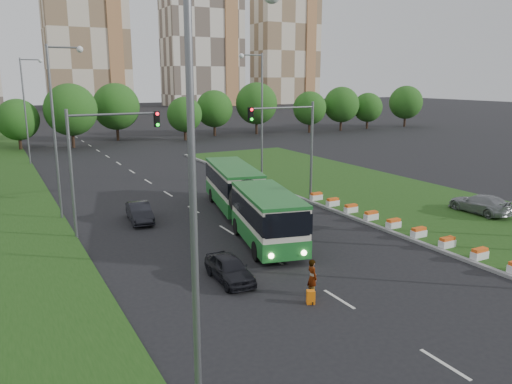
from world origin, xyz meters
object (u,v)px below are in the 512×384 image
traffic_mast_left (97,152)px  car_left_far (140,212)px  car_left_near (229,268)px  car_median (480,204)px  shopping_trolley (311,297)px  traffic_mast_median (295,137)px  articulated_bus (244,199)px  pedestrian (312,277)px

traffic_mast_left → car_left_far: 5.75m
car_left_near → car_median: 21.49m
shopping_trolley → car_left_near: bearing=141.4°
traffic_mast_median → car_left_far: bearing=176.8°
articulated_bus → car_left_near: (-5.17, -8.53, -1.12)m
car_left_near → car_left_far: bearing=96.7°
car_left_far → traffic_mast_median: bearing=2.9°
car_left_near → shopping_trolley: (2.06, -4.05, -0.33)m
articulated_bus → pedestrian: size_ratio=10.09×
car_left_far → pedestrian: (3.67, -15.71, 0.20)m
traffic_mast_median → traffic_mast_left: bearing=-176.2°
car_left_far → traffic_mast_left: bearing=-143.5°
traffic_mast_median → car_median: traffic_mast_median is taller
traffic_mast_median → car_left_near: bearing=-133.8°
car_median → shopping_trolley: (-19.31, -6.35, -0.54)m
traffic_mast_median → articulated_bus: 7.73m
pedestrian → articulated_bus: bearing=-7.3°
shopping_trolley → traffic_mast_left: bearing=136.6°
car_left_near → car_median: size_ratio=0.78×
car_left_near → car_median: bearing=8.1°
traffic_mast_left → shopping_trolley: bearing=-67.9°
traffic_mast_median → car_left_far: traffic_mast_median is taller
traffic_mast_median → shopping_trolley: bearing=-120.2°
articulated_bus → car_left_far: articulated_bus is taller
traffic_mast_left → car_median: traffic_mast_left is taller
traffic_mast_left → car_left_near: traffic_mast_left is taller
traffic_mast_left → car_left_near: size_ratio=2.13×
articulated_bus → pedestrian: bearing=-88.8°
traffic_mast_left → pedestrian: traffic_mast_left is taller
pedestrian → shopping_trolley: size_ratio=2.80×
pedestrian → shopping_trolley: (-0.57, -0.74, -0.56)m
articulated_bus → car_median: (16.20, -6.23, -0.92)m
traffic_mast_left → car_left_far: bearing=30.4°
traffic_mast_median → car_median: 14.55m
car_left_far → pedestrian: 16.14m
traffic_mast_left → shopping_trolley: size_ratio=12.91×
traffic_mast_left → car_left_near: 12.34m
traffic_mast_median → traffic_mast_left: size_ratio=1.00×
car_median → pedestrian: pedestrian is taller
traffic_mast_median → articulated_bus: bearing=-152.3°
traffic_mast_median → pedestrian: (-8.60, -15.03, -4.48)m
articulated_bus → traffic_mast_left: bearing=179.8°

